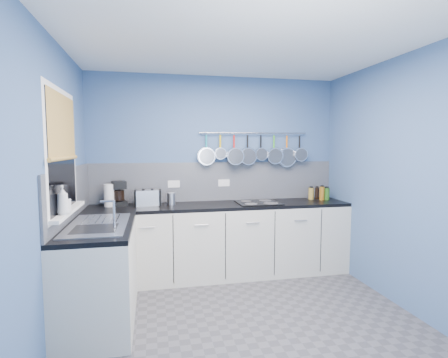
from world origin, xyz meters
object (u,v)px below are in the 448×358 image
object	(u,v)px
soap_bottle_a	(63,200)
hob	(258,203)
paper_towel	(109,195)
toaster	(148,198)
coffee_maker	(119,193)
canister	(171,199)
soap_bottle_b	(65,203)

from	to	relation	value
soap_bottle_a	hob	distance (m)	2.30
paper_towel	hob	xyz separation A→B (m)	(1.79, -0.12, -0.13)
soap_bottle_a	paper_towel	size ratio (longest dim) A/B	0.90
toaster	coffee_maker	bearing A→B (deg)	162.05
canister	hob	world-z (taller)	canister
soap_bottle_b	hob	distance (m)	2.27
soap_bottle_b	paper_towel	world-z (taller)	soap_bottle_b
toaster	canister	bearing A→B (deg)	-7.00
coffee_maker	hob	world-z (taller)	coffee_maker
soap_bottle_a	toaster	size ratio (longest dim) A/B	0.82
soap_bottle_b	hob	size ratio (longest dim) A/B	0.33
paper_towel	hob	distance (m)	1.80
hob	soap_bottle_a	bearing A→B (deg)	-151.24
soap_bottle_a	canister	size ratio (longest dim) A/B	1.67
paper_towel	toaster	distance (m)	0.44
soap_bottle_a	hob	bearing A→B (deg)	28.76
toaster	hob	distance (m)	1.35
soap_bottle_a	coffee_maker	world-z (taller)	soap_bottle_a
soap_bottle_b	coffee_maker	size ratio (longest dim) A/B	0.59
toaster	canister	size ratio (longest dim) A/B	2.03
paper_towel	toaster	world-z (taller)	paper_towel
paper_towel	hob	bearing A→B (deg)	-3.93
paper_towel	coffee_maker	world-z (taller)	coffee_maker
canister	hob	bearing A→B (deg)	-6.18
soap_bottle_b	toaster	xyz separation A→B (m)	(0.66, 1.15, -0.14)
soap_bottle_b	coffee_maker	world-z (taller)	soap_bottle_b
soap_bottle_a	hob	world-z (taller)	soap_bottle_a
soap_bottle_a	soap_bottle_b	size ratio (longest dim) A/B	1.39
toaster	canister	world-z (taller)	toaster
coffee_maker	toaster	world-z (taller)	coffee_maker
toaster	hob	bearing A→B (deg)	-13.05
canister	soap_bottle_b	bearing A→B (deg)	-128.97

